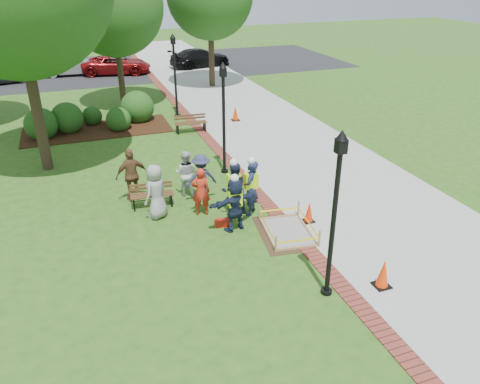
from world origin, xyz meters
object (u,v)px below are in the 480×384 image
object	(u,v)px
cone_front	(383,274)
hivis_worker_a	(235,203)
hivis_worker_c	(234,187)
wet_concrete_pad	(288,226)
hivis_worker_b	(251,186)
bench_near	(152,200)
lamp_near	(335,205)

from	to	relation	value
cone_front	hivis_worker_a	distance (m)	4.75
cone_front	hivis_worker_c	xyz separation A→B (m)	(-2.23, 4.92, 0.57)
hivis_worker_c	wet_concrete_pad	bearing A→B (deg)	-56.34
wet_concrete_pad	hivis_worker_b	bearing A→B (deg)	111.21
wet_concrete_pad	bench_near	distance (m)	4.74
wet_concrete_pad	hivis_worker_b	world-z (taller)	hivis_worker_b
wet_concrete_pad	cone_front	xyz separation A→B (m)	(1.10, -3.22, 0.15)
bench_near	cone_front	world-z (taller)	cone_front
wet_concrete_pad	lamp_near	size ratio (longest dim) A/B	0.59
bench_near	hivis_worker_b	xyz separation A→B (m)	(2.93, -1.61, 0.74)
hivis_worker_b	hivis_worker_c	xyz separation A→B (m)	(-0.53, 0.15, -0.02)
wet_concrete_pad	bench_near	xyz separation A→B (m)	(-3.53, 3.16, 0.01)
hivis_worker_c	lamp_near	bearing A→B (deg)	-80.36
cone_front	hivis_worker_b	distance (m)	5.10
cone_front	hivis_worker_b	world-z (taller)	hivis_worker_b
lamp_near	hivis_worker_c	world-z (taller)	lamp_near
wet_concrete_pad	cone_front	world-z (taller)	cone_front
hivis_worker_c	bench_near	bearing A→B (deg)	148.71
wet_concrete_pad	lamp_near	xyz separation A→B (m)	(-0.34, -2.96, 2.25)
wet_concrete_pad	cone_front	distance (m)	3.41
cone_front	lamp_near	world-z (taller)	lamp_near
wet_concrete_pad	hivis_worker_a	xyz separation A→B (m)	(-1.44, 0.76, 0.69)
cone_front	bench_near	bearing A→B (deg)	125.96
bench_near	hivis_worker_b	bearing A→B (deg)	-28.76
wet_concrete_pad	bench_near	size ratio (longest dim) A/B	1.72
cone_front	hivis_worker_b	bearing A→B (deg)	109.62
wet_concrete_pad	hivis_worker_a	size ratio (longest dim) A/B	1.36
lamp_near	hivis_worker_a	distance (m)	4.18
wet_concrete_pad	hivis_worker_b	size ratio (longest dim) A/B	1.26
hivis_worker_a	hivis_worker_c	size ratio (longest dim) A/B	0.96
hivis_worker_b	bench_near	bearing A→B (deg)	151.24
hivis_worker_c	cone_front	bearing A→B (deg)	-65.61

